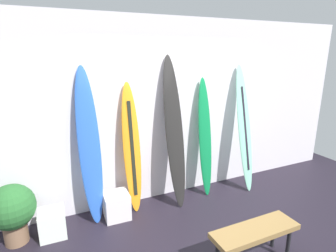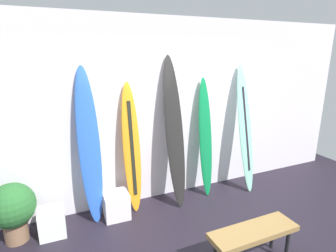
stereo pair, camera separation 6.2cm
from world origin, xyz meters
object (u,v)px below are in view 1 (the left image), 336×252
Objects in this scene: surfboard_emerald at (205,138)px; bench at (255,233)px; display_block_center at (52,223)px; potted_plant at (12,210)px; surfboard_seafoam at (244,129)px; surfboard_charcoal at (174,133)px; display_block_left at (117,205)px; surfboard_sunset at (132,150)px; surfboard_cobalt at (90,148)px.

bench is at bearing -102.29° from surfboard_emerald.
potted_plant is (-0.42, 0.06, 0.28)m from display_block_center.
bench is at bearing -125.00° from surfboard_seafoam.
surfboard_seafoam is (1.29, -0.03, -0.09)m from surfboard_charcoal.
bench is at bearing -81.74° from surfboard_charcoal.
bench reaches higher than display_block_left.
display_block_center is at bearing -175.77° from display_block_left.
surfboard_charcoal is 1.74m from bench.
surfboard_emerald reaches higher than surfboard_sunset.
surfboard_cobalt is 5.89× the size of display_block_left.
surfboard_charcoal is (0.64, -0.08, 0.20)m from surfboard_sunset.
surfboard_emerald is at bearing 2.32° from potted_plant.
surfboard_charcoal is 6.39× the size of display_block_center.
surfboard_seafoam is 5.81× the size of display_block_left.
surfboard_cobalt is 0.60m from surfboard_sunset.
surfboard_sunset is at bearing 23.95° from display_block_left.
surfboard_charcoal is 1.08× the size of surfboard_seafoam.
surfboard_cobalt is 6.02× the size of display_block_center.
potted_plant is at bearing -177.68° from surfboard_emerald.
surfboard_emerald reaches higher than bench.
display_block_left is at bearing 4.23° from display_block_center.
surfboard_cobalt is 1.15m from potted_plant.
surfboard_emerald is at bearing -1.15° from surfboard_sunset.
surfboard_sunset is 2.48× the size of potted_plant.
potted_plant reaches higher than display_block_left.
surfboard_cobalt is 2.11× the size of bench.
surfboard_sunset is at bearing 5.00° from potted_plant.
display_block_left is 0.85m from display_block_center.
surfboard_cobalt is 2.28m from bench.
display_block_left is at bearing -175.98° from surfboard_emerald.
surfboard_charcoal reaches higher than display_block_center.
bench is at bearing -62.04° from surfboard_sunset.
surfboard_seafoam is 2.38m from display_block_left.
surfboard_seafoam is 1.97m from bench.
surfboard_seafoam is 2.08× the size of bench.
surfboard_seafoam reaches higher than surfboard_sunset.
surfboard_sunset is 1.94m from surfboard_seafoam.
surfboard_emerald is 5.28× the size of display_block_left.
display_block_center is 0.46× the size of potted_plant.
surfboard_charcoal reaches higher than surfboard_cobalt.
surfboard_charcoal reaches higher than potted_plant.
display_block_center is (-1.78, -0.11, -0.96)m from surfboard_charcoal.
display_block_center is (-0.85, -0.06, -0.00)m from display_block_left.
potted_plant reaches higher than bench.
display_block_left is 1.91m from bench.
surfboard_cobalt is 0.93m from display_block_left.
surfboard_emerald is 1.89× the size of bench.
surfboard_sunset is 0.84× the size of surfboard_charcoal.
surfboard_cobalt is at bearing 176.96° from surfboard_charcoal.
surfboard_cobalt reaches higher than potted_plant.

